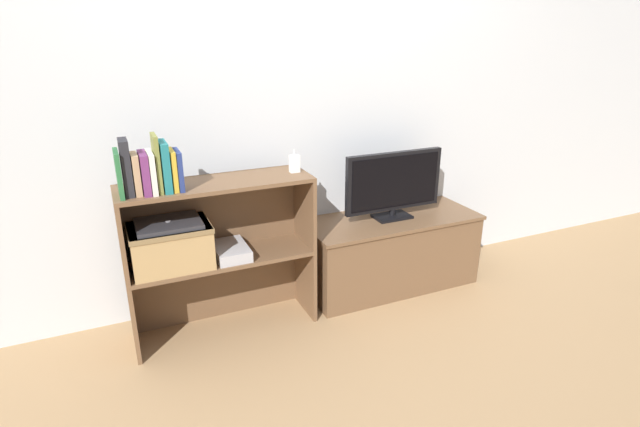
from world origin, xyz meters
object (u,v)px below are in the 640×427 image
(book_tan, at_px, (136,174))
(laptop, at_px, (168,224))
(book_plum, at_px, (144,173))
(book_teal, at_px, (165,166))
(book_charcoal, at_px, (126,168))
(book_olive, at_px, (157,163))
(book_navy, at_px, (178,170))
(book_mustard, at_px, (173,170))
(book_ivory, at_px, (152,172))
(storage_basket_left, at_px, (171,244))
(tv, at_px, (394,183))
(baby_monitor, at_px, (295,164))
(tv_stand, at_px, (390,251))
(magazine_stack, at_px, (231,251))
(book_forest, at_px, (119,174))

(book_tan, bearing_deg, laptop, 14.64)
(book_plum, bearing_deg, book_teal, 0.00)
(book_charcoal, xyz_separation_m, book_olive, (0.13, 0.00, 0.01))
(book_navy, distance_m, laptop, 0.27)
(book_tan, distance_m, book_mustard, 0.16)
(book_ivory, relative_size, book_teal, 0.82)
(storage_basket_left, bearing_deg, tv, 3.22)
(book_charcoal, relative_size, storage_basket_left, 0.66)
(baby_monitor, height_order, storage_basket_left, baby_monitor)
(tv, xyz_separation_m, book_plum, (-1.38, -0.10, 0.25))
(tv_stand, distance_m, tv, 0.44)
(book_tan, relative_size, book_navy, 1.01)
(baby_monitor, bearing_deg, tv_stand, 5.28)
(book_ivory, bearing_deg, baby_monitor, 3.68)
(book_mustard, xyz_separation_m, laptop, (-0.04, 0.03, -0.27))
(book_olive, bearing_deg, book_teal, 0.00)
(book_tan, relative_size, book_olive, 0.70)
(book_charcoal, xyz_separation_m, book_plum, (0.07, 0.00, -0.03))
(book_navy, distance_m, storage_basket_left, 0.38)
(magazine_stack, bearing_deg, book_plum, -175.61)
(book_charcoal, bearing_deg, book_plum, 0.00)
(book_teal, bearing_deg, storage_basket_left, 107.60)
(book_plum, distance_m, book_mustard, 0.12)
(tv, relative_size, book_charcoal, 2.48)
(book_forest, bearing_deg, book_mustard, 0.00)
(tv_stand, bearing_deg, book_navy, -175.13)
(laptop, bearing_deg, book_olive, -127.04)
(book_teal, relative_size, magazine_stack, 0.92)
(book_plum, bearing_deg, tv, 4.28)
(tv_stand, height_order, book_charcoal, book_charcoal)
(tv, relative_size, book_mustard, 3.34)
(tv, height_order, book_plum, book_plum)
(book_forest, relative_size, book_mustard, 1.09)
(tv, height_order, book_ivory, book_ivory)
(laptop, bearing_deg, book_plum, -159.36)
(tv_stand, distance_m, storage_basket_left, 1.34)
(tv_stand, distance_m, book_teal, 1.47)
(book_olive, distance_m, storage_basket_left, 0.41)
(tv, xyz_separation_m, storage_basket_left, (-1.30, -0.07, -0.12))
(magazine_stack, bearing_deg, book_olive, -174.80)
(book_olive, distance_m, magazine_stack, 0.59)
(book_navy, bearing_deg, magazine_stack, 7.32)
(book_charcoal, bearing_deg, magazine_stack, 3.67)
(book_mustard, bearing_deg, baby_monitor, 4.24)
(baby_monitor, relative_size, magazine_stack, 0.49)
(tv, xyz_separation_m, laptop, (-1.30, -0.07, -0.02))
(tv, height_order, book_forest, book_forest)
(book_teal, bearing_deg, book_charcoal, 180.00)
(book_olive, xyz_separation_m, baby_monitor, (0.68, 0.05, -0.08))
(book_forest, relative_size, baby_monitor, 1.70)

